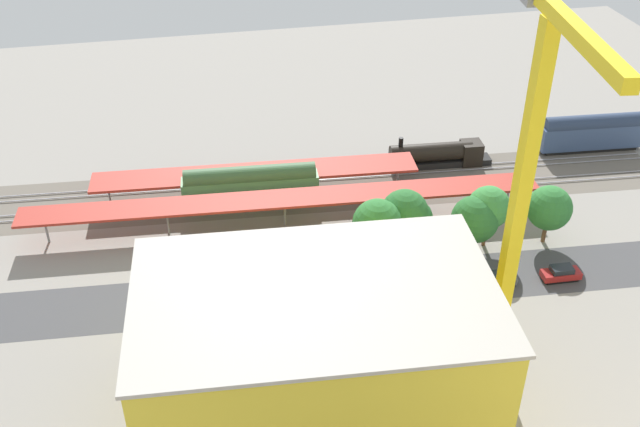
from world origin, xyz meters
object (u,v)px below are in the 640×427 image
at_px(parked_car_1, 499,279).
at_px(construction_building, 316,358).
at_px(street_tree_3, 475,219).
at_px(street_tree_5, 377,224).
at_px(street_tree_1, 413,218).
at_px(locomotive, 441,155).
at_px(street_tree_4, 489,207).
at_px(passenger_coach, 592,132).
at_px(tower_crane, 525,190).
at_px(box_truck_0, 361,300).
at_px(parked_car_3, 377,297).
at_px(parked_car_0, 561,274).
at_px(platform_canopy_near, 285,199).
at_px(traffic_light, 186,253).
at_px(street_tree_2, 405,213).
at_px(parked_car_2, 438,291).
at_px(parked_car_5, 252,313).
at_px(platform_canopy_far, 256,172).
at_px(freight_coach_far, 250,185).
at_px(street_tree_0, 549,208).
at_px(parked_car_4, 311,304).

distance_m(parked_car_1, construction_building, 31.05).
xyz_separation_m(street_tree_3, street_tree_5, (12.85, 0.12, 1.15)).
bearing_deg(street_tree_1, locomotive, -118.41).
relative_size(street_tree_1, street_tree_4, 0.90).
distance_m(passenger_coach, tower_crane, 57.55).
bearing_deg(street_tree_1, box_truck_0, 47.69).
height_order(parked_car_3, tower_crane, tower_crane).
relative_size(parked_car_0, street_tree_1, 0.62).
bearing_deg(tower_crane, platform_canopy_near, -61.02).
bearing_deg(traffic_light, street_tree_2, -177.89).
bearing_deg(street_tree_2, passenger_coach, -151.27).
bearing_deg(street_tree_4, construction_building, 41.13).
bearing_deg(traffic_light, parked_car_2, 163.44).
xyz_separation_m(platform_canopy_near, parked_car_5, (6.84, 18.20, -3.36)).
xyz_separation_m(passenger_coach, parked_car_2, (35.75, 30.04, -2.40)).
distance_m(platform_canopy_far, tower_crane, 47.81).
height_order(parked_car_2, street_tree_1, street_tree_1).
height_order(freight_coach_far, street_tree_5, street_tree_5).
xyz_separation_m(street_tree_0, street_tree_3, (10.06, -0.05, -0.41)).
relative_size(construction_building, street_tree_5, 3.51).
bearing_deg(box_truck_0, street_tree_1, -132.31).
relative_size(passenger_coach, construction_building, 0.53).
height_order(parked_car_1, street_tree_1, street_tree_1).
relative_size(freight_coach_far, street_tree_2, 2.13).
bearing_deg(platform_canopy_far, street_tree_2, 133.99).
bearing_deg(street_tree_3, street_tree_0, 179.70).
bearing_deg(street_tree_1, parked_car_1, 135.11).
bearing_deg(platform_canopy_near, street_tree_5, 132.25).
distance_m(platform_canopy_near, street_tree_0, 34.49).
xyz_separation_m(parked_car_4, street_tree_1, (-14.69, -8.40, 4.54)).
xyz_separation_m(platform_canopy_far, passenger_coach, (-53.91, -3.24, -0.72)).
bearing_deg(passenger_coach, platform_canopy_far, 3.44).
height_order(parked_car_5, street_tree_5, street_tree_5).
xyz_separation_m(platform_canopy_near, parked_car_1, (-23.45, 18.05, -3.33)).
relative_size(platform_canopy_far, street_tree_4, 5.32).
relative_size(parked_car_1, street_tree_5, 0.45).
relative_size(freight_coach_far, parked_car_4, 4.19).
xyz_separation_m(freight_coach_far, street_tree_4, (-28.59, 15.98, 2.68)).
bearing_deg(construction_building, street_tree_0, -142.96).
relative_size(passenger_coach, street_tree_5, 1.86).
bearing_deg(parked_car_0, platform_canopy_far, -37.96).
relative_size(freight_coach_far, street_tree_3, 2.43).
bearing_deg(street_tree_2, street_tree_4, 175.99).
bearing_deg(street_tree_2, parked_car_1, 137.55).
bearing_deg(freight_coach_far, parked_car_2, 127.78).
relative_size(parked_car_3, traffic_light, 0.64).
bearing_deg(street_tree_4, street_tree_5, 3.27).
relative_size(parked_car_1, street_tree_1, 0.53).
distance_m(street_tree_1, street_tree_2, 1.30).
xyz_separation_m(freight_coach_far, traffic_light, (9.64, 16.23, 1.37)).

